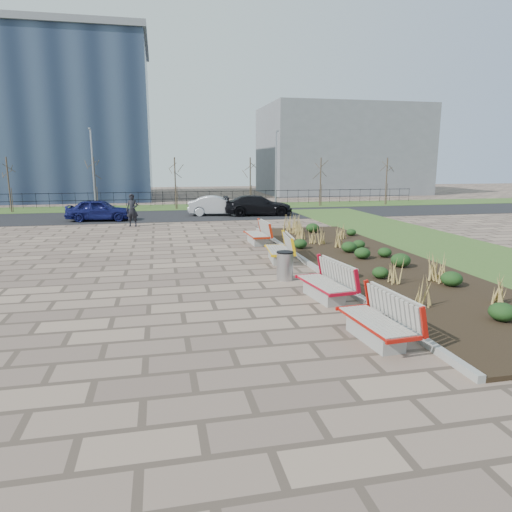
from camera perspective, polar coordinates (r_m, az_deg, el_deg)
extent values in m
plane|color=#836C5A|center=(10.89, -4.50, -8.12)|extent=(120.00, 120.00, 0.00)
cube|color=black|center=(17.32, 14.15, -0.78)|extent=(4.50, 18.00, 0.10)
cube|color=gray|center=(16.44, 6.83, -1.08)|extent=(0.16, 18.00, 0.15)
cube|color=#33511E|center=(19.86, 26.56, -0.19)|extent=(5.00, 38.00, 0.04)
cube|color=#33511E|center=(38.36, -10.03, 6.02)|extent=(80.00, 5.00, 0.04)
cube|color=black|center=(32.40, -9.64, 5.01)|extent=(80.00, 7.00, 0.02)
cylinder|color=#B2B2B7|center=(14.47, 3.63, -1.26)|extent=(0.52, 0.52, 0.90)
imported|color=black|center=(27.45, -15.20, 5.56)|extent=(0.78, 0.60, 1.90)
imported|color=#12154F|center=(30.64, -19.01, 5.47)|extent=(4.13, 1.94, 1.37)
imported|color=#ADAEB5|center=(32.16, -4.87, 6.29)|extent=(4.18, 1.87, 1.33)
imported|color=black|center=(32.00, 0.26, 6.36)|extent=(4.93, 2.35, 1.39)
cube|color=slate|center=(56.36, 10.51, 12.83)|extent=(18.00, 12.00, 10.00)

